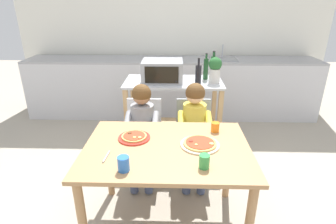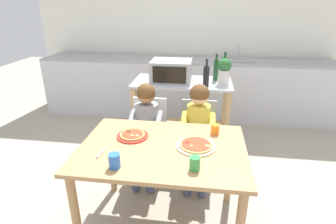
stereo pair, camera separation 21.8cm
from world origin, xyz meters
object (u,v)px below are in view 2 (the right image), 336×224
(pizza_plate_red_rimmed, at_px, (132,135))
(drinking_cup_orange, at_px, (215,129))
(bottle_tall_green_wine, at_px, (216,70))
(dining_chair_right, at_px, (198,135))
(toaster_oven, at_px, (171,71))
(potted_herb_plant, at_px, (224,70))
(bottle_clear_vinegar, at_px, (206,76))
(dining_chair_left, at_px, (149,132))
(serving_spoon, at_px, (101,153))
(kitchen_island_cart, at_px, (182,105))
(pizza_plate_cream, at_px, (196,145))
(dining_table, at_px, (163,159))
(drinking_cup_blue, at_px, (114,161))
(child_in_yellow_shirt, at_px, (198,125))
(bottle_slim_sauce, at_px, (224,67))
(child_in_grey_shirt, at_px, (146,123))
(drinking_cup_green, at_px, (195,163))

(pizza_plate_red_rimmed, relative_size, drinking_cup_orange, 3.15)
(bottle_tall_green_wine, relative_size, dining_chair_right, 0.37)
(toaster_oven, relative_size, potted_herb_plant, 1.58)
(dining_chair_right, bearing_deg, bottle_clear_vinegar, 80.81)
(bottle_clear_vinegar, distance_m, pizza_plate_red_rimmed, 1.11)
(dining_chair_left, relative_size, serving_spoon, 5.79)
(kitchen_island_cart, bearing_deg, pizza_plate_cream, -80.20)
(potted_herb_plant, relative_size, pizza_plate_cream, 0.98)
(bottle_tall_green_wine, bearing_deg, drinking_cup_orange, -91.03)
(dining_chair_right, relative_size, pizza_plate_cream, 2.82)
(toaster_oven, relative_size, dining_table, 0.37)
(dining_chair_right, distance_m, drinking_cup_blue, 1.18)
(drinking_cup_orange, bearing_deg, bottle_clear_vinegar, 96.26)
(bottle_clear_vinegar, relative_size, drinking_cup_blue, 3.05)
(drinking_cup_blue, bearing_deg, dining_chair_left, 89.80)
(dining_table, relative_size, dining_chair_right, 1.50)
(bottle_tall_green_wine, relative_size, drinking_cup_orange, 3.81)
(kitchen_island_cart, height_order, child_in_yellow_shirt, child_in_yellow_shirt)
(dining_table, bearing_deg, bottle_slim_sauce, 70.76)
(child_in_grey_shirt, distance_m, child_in_yellow_shirt, 0.50)
(bottle_slim_sauce, xyz_separation_m, bottle_clear_vinegar, (-0.21, -0.39, -0.01))
(dining_chair_left, bearing_deg, pizza_plate_red_rimmed, -90.00)
(dining_chair_left, height_order, drinking_cup_blue, drinking_cup_blue)
(child_in_grey_shirt, relative_size, drinking_cup_green, 10.88)
(pizza_plate_red_rimmed, xyz_separation_m, serving_spoon, (-0.15, -0.28, -0.01))
(toaster_oven, distance_m, dining_table, 1.28)
(kitchen_island_cart, relative_size, drinking_cup_blue, 11.35)
(kitchen_island_cart, distance_m, drinking_cup_blue, 1.57)
(drinking_cup_orange, bearing_deg, dining_chair_left, 144.71)
(child_in_yellow_shirt, height_order, pizza_plate_cream, child_in_yellow_shirt)
(child_in_yellow_shirt, xyz_separation_m, drinking_cup_blue, (-0.50, -0.90, 0.14))
(dining_table, xyz_separation_m, drinking_cup_green, (0.25, -0.26, 0.15))
(child_in_yellow_shirt, xyz_separation_m, drinking_cup_green, (0.00, -0.85, 0.13))
(toaster_oven, height_order, pizza_plate_cream, toaster_oven)
(kitchen_island_cart, xyz_separation_m, child_in_grey_shirt, (-0.29, -0.64, 0.05))
(bottle_clear_vinegar, relative_size, potted_herb_plant, 1.05)
(toaster_oven, distance_m, pizza_plate_cream, 1.26)
(dining_chair_left, xyz_separation_m, drinking_cup_orange, (0.64, -0.45, 0.30))
(bottle_slim_sauce, bearing_deg, toaster_oven, -159.19)
(child_in_yellow_shirt, height_order, pizza_plate_red_rimmed, child_in_yellow_shirt)
(pizza_plate_red_rimmed, bearing_deg, child_in_yellow_shirt, 43.44)
(bottle_clear_vinegar, height_order, pizza_plate_cream, bottle_clear_vinegar)
(potted_herb_plant, bearing_deg, dining_chair_left, -148.14)
(kitchen_island_cart, height_order, dining_chair_left, kitchen_island_cart)
(child_in_yellow_shirt, bearing_deg, bottle_tall_green_wine, 77.53)
(pizza_plate_cream, relative_size, drinking_cup_blue, 2.97)
(bottle_clear_vinegar, height_order, drinking_cup_orange, bottle_clear_vinegar)
(bottle_slim_sauce, relative_size, dining_chair_right, 0.37)
(serving_spoon, bearing_deg, kitchen_island_cart, 72.26)
(dining_table, bearing_deg, kitchen_island_cart, 88.37)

